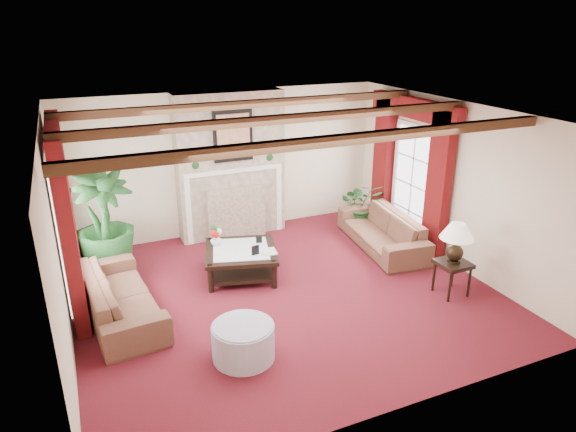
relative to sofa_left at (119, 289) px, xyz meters
name	(u,v)px	position (x,y,z in m)	size (l,w,h in m)	color
floor	(285,293)	(2.34, -0.34, -0.42)	(6.00, 6.00, 0.00)	#420B13
ceiling	(285,114)	(2.34, -0.34, 2.28)	(6.00, 6.00, 0.00)	white
back_wall	(227,163)	(2.34, 2.41, 0.93)	(6.00, 0.02, 2.70)	beige
left_wall	(57,245)	(-0.66, -0.34, 0.93)	(0.02, 5.50, 2.70)	beige
right_wall	(453,184)	(5.34, -0.34, 0.93)	(0.02, 5.50, 2.70)	beige
ceiling_beams	(285,119)	(2.34, -0.34, 2.22)	(6.00, 3.00, 0.12)	#392512
fireplace	(227,91)	(2.34, 2.21, 2.28)	(2.00, 0.52, 2.70)	tan
french_door_left	(48,162)	(-0.63, 0.66, 1.71)	(0.10, 1.10, 2.16)	white
french_door_right	(418,126)	(5.31, 0.66, 1.71)	(0.10, 1.10, 2.16)	white
curtains_left	(52,129)	(-0.52, 0.66, 2.13)	(0.20, 2.40, 2.55)	#530B0B
curtains_right	(415,102)	(5.20, 0.66, 2.13)	(0.20, 2.40, 2.55)	#530B0B
sofa_left	(119,289)	(0.00, 0.00, 0.00)	(0.83, 2.21, 0.85)	#3A0F1A
sofa_right	(382,225)	(4.61, 0.51, 0.00)	(0.89, 2.23, 0.85)	#3A0F1A
potted_palm	(107,244)	(-0.01, 1.50, 0.06)	(1.52, 1.95, 0.97)	black
small_plant	(361,209)	(4.77, 1.52, -0.06)	(1.09, 1.15, 0.73)	black
coffee_table	(241,262)	(1.92, 0.48, -0.20)	(1.11, 1.11, 0.45)	black
side_table	(451,278)	(4.62, -1.35, -0.16)	(0.45, 0.45, 0.53)	black
ottoman	(243,342)	(1.25, -1.58, -0.20)	(0.77, 0.77, 0.45)	#A2A2B8
table_lamp	(456,242)	(4.62, -1.35, 0.42)	(0.50, 0.50, 0.63)	black
flower_vase	(216,240)	(1.62, 0.80, 0.12)	(0.21, 0.22, 0.19)	silver
book	(263,245)	(2.20, 0.21, 0.17)	(0.21, 0.05, 0.28)	black
photo_frame_a	(255,250)	(2.07, 0.19, 0.11)	(0.12, 0.02, 0.16)	black
photo_frame_b	(259,240)	(2.28, 0.59, 0.09)	(0.10, 0.02, 0.13)	black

